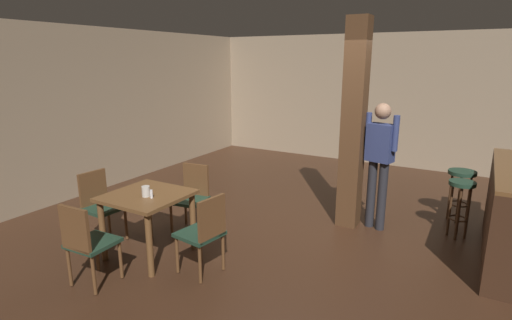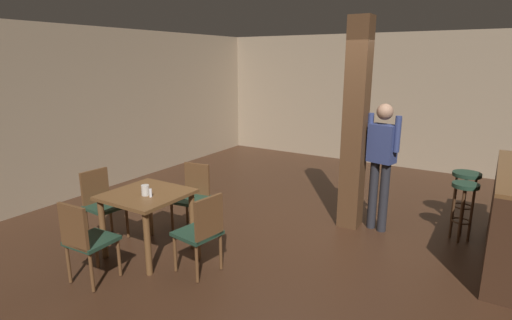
{
  "view_description": "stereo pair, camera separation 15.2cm",
  "coord_description": "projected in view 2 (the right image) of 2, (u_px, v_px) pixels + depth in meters",
  "views": [
    {
      "loc": [
        1.85,
        -4.36,
        2.27
      ],
      "look_at": [
        -0.54,
        -0.18,
        1.05
      ],
      "focal_mm": 28.0,
      "sensor_mm": 36.0,
      "label": 1
    },
    {
      "loc": [
        1.99,
        -4.28,
        2.27
      ],
      "look_at": [
        -0.54,
        -0.18,
        1.05
      ],
      "focal_mm": 28.0,
      "sensor_mm": 36.0,
      "label": 2
    }
  ],
  "objects": [
    {
      "name": "wall_back",
      "position": [
        393.0,
        101.0,
        8.47
      ],
      "size": [
        8.0,
        0.1,
        2.8
      ],
      "primitive_type": "cube",
      "color": "gray",
      "rests_on": "ground_plane"
    },
    {
      "name": "chair_west",
      "position": [
        102.0,
        201.0,
        5.09
      ],
      "size": [
        0.45,
        0.45,
        0.89
      ],
      "color": "#1E3828",
      "rests_on": "ground_plane"
    },
    {
      "name": "chair_south",
      "position": [
        85.0,
        238.0,
        4.04
      ],
      "size": [
        0.44,
        0.44,
        0.89
      ],
      "color": "#1E3828",
      "rests_on": "ground_plane"
    },
    {
      "name": "bar_stool_mid",
      "position": [
        466.0,
        185.0,
        5.55
      ],
      "size": [
        0.37,
        0.37,
        0.74
      ],
      "color": "#1E3828",
      "rests_on": "ground_plane"
    },
    {
      "name": "dining_table",
      "position": [
        147.0,
        204.0,
        4.67
      ],
      "size": [
        0.87,
        0.87,
        0.76
      ],
      "color": "brown",
      "rests_on": "ground_plane"
    },
    {
      "name": "chair_north",
      "position": [
        193.0,
        194.0,
        5.37
      ],
      "size": [
        0.47,
        0.47,
        0.89
      ],
      "color": "#1E3828",
      "rests_on": "ground_plane"
    },
    {
      "name": "chair_east",
      "position": [
        202.0,
        230.0,
        4.23
      ],
      "size": [
        0.47,
        0.47,
        0.89
      ],
      "color": "#1E3828",
      "rests_on": "ground_plane"
    },
    {
      "name": "napkin_cup",
      "position": [
        145.0,
        190.0,
        4.54
      ],
      "size": [
        0.09,
        0.09,
        0.12
      ],
      "primitive_type": "cylinder",
      "color": "beige",
      "rests_on": "dining_table"
    },
    {
      "name": "bar_stool_near",
      "position": [
        464.0,
        199.0,
        5.03
      ],
      "size": [
        0.32,
        0.32,
        0.76
      ],
      "color": "#1E3828",
      "rests_on": "ground_plane"
    },
    {
      "name": "salt_shaker",
      "position": [
        151.0,
        193.0,
        4.48
      ],
      "size": [
        0.03,
        0.03,
        0.1
      ],
      "primitive_type": "cylinder",
      "color": "silver",
      "rests_on": "dining_table"
    },
    {
      "name": "standing_person",
      "position": [
        381.0,
        158.0,
        5.24
      ],
      "size": [
        0.47,
        0.28,
        1.72
      ],
      "color": "navy",
      "rests_on": "ground_plane"
    },
    {
      "name": "wall_left",
      "position": [
        89.0,
        111.0,
        6.79
      ],
      "size": [
        0.1,
        9.0,
        2.8
      ],
      "primitive_type": "cube",
      "color": "gray",
      "rests_on": "ground_plane"
    },
    {
      "name": "bar_counter",
      "position": [
        510.0,
        215.0,
        4.51
      ],
      "size": [
        0.56,
        2.11,
        1.09
      ],
      "color": "brown",
      "rests_on": "ground_plane"
    },
    {
      "name": "pillar",
      "position": [
        355.0,
        127.0,
        5.28
      ],
      "size": [
        0.28,
        0.28,
        2.8
      ],
      "primitive_type": "cube",
      "color": "#4C301C",
      "rests_on": "ground_plane"
    },
    {
      "name": "ground_plane",
      "position": [
        299.0,
        242.0,
        5.1
      ],
      "size": [
        10.8,
        10.8,
        0.0
      ],
      "primitive_type": "plane",
      "color": "#382114"
    }
  ]
}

